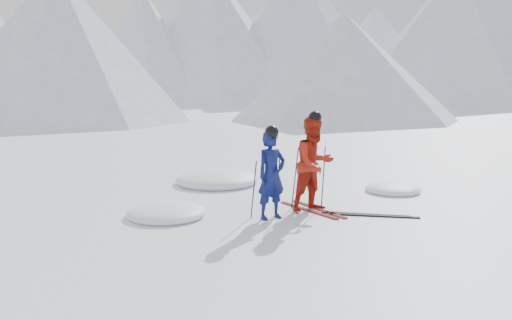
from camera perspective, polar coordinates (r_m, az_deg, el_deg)
name	(u,v)px	position (r m, az deg, el deg)	size (l,w,h in m)	color
ground	(354,212)	(10.98, 10.32, -5.46)	(160.00, 160.00, 0.00)	white
mountain_range	(178,26)	(45.87, -8.25, 13.79)	(106.15, 62.94, 15.53)	#B2BCD1
skier_blue	(271,175)	(10.19, 1.64, -1.63)	(0.61, 0.40, 1.67)	#0C154D
skier_red	(314,164)	(10.85, 6.15, -0.43)	(0.92, 0.72, 1.90)	#A81D0D
pole_blue_left	(254,190)	(10.26, -0.24, -3.13)	(0.02, 0.02, 1.11)	black
pole_blue_right	(278,186)	(10.57, 2.31, -2.79)	(0.02, 0.02, 1.11)	black
pole_red_left	(295,179)	(10.98, 4.12, -1.96)	(0.02, 0.02, 1.26)	black
pole_red_right	(323,177)	(11.17, 7.10, -1.82)	(0.02, 0.02, 1.26)	black
ski_worn_left	(308,210)	(10.98, 5.51, -5.28)	(0.09, 1.70, 0.03)	black
ski_worn_right	(319,209)	(11.09, 6.61, -5.15)	(0.09, 1.70, 0.03)	black
ski_loose_a	(366,214)	(10.82, 11.48, -5.63)	(0.09, 1.70, 0.03)	black
ski_loose_b	(375,216)	(10.75, 12.37, -5.75)	(0.09, 1.70, 0.03)	black
snow_lumps	(232,191)	(12.75, -2.54, -3.32)	(6.84, 4.50, 0.46)	white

